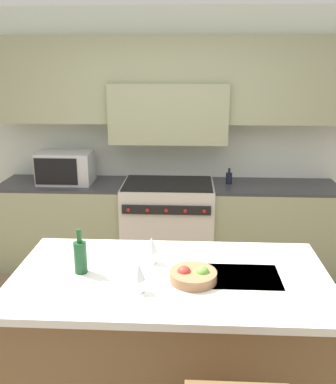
% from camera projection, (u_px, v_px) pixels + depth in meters
% --- Properties ---
extents(back_cabinetry, '(10.00, 0.46, 2.70)m').
position_uv_depth(back_cabinetry, '(169.00, 117.00, 4.52)').
color(back_cabinetry, silver).
rests_on(back_cabinetry, ground_plane).
extents(back_counter, '(3.55, 0.62, 0.93)m').
position_uv_depth(back_counter, '(168.00, 225.00, 4.62)').
color(back_counter, gray).
rests_on(back_counter, ground_plane).
extents(range_stove, '(0.95, 0.70, 0.94)m').
position_uv_depth(range_stove, '(168.00, 225.00, 4.59)').
color(range_stove, beige).
rests_on(range_stove, ground_plane).
extents(microwave, '(0.56, 0.37, 0.33)m').
position_uv_depth(microwave, '(66.00, 167.00, 4.48)').
color(microwave, '#B7B7BC').
rests_on(microwave, back_counter).
extents(kitchen_island, '(1.88, 1.00, 0.94)m').
position_uv_depth(kitchen_island, '(170.00, 342.00, 2.67)').
color(kitchen_island, brown).
rests_on(kitchen_island, ground_plane).
extents(wine_bottle, '(0.08, 0.08, 0.27)m').
position_uv_depth(wine_bottle, '(80.00, 256.00, 2.53)').
color(wine_bottle, '#194723').
rests_on(wine_bottle, kitchen_island).
extents(wine_glass_near, '(0.07, 0.07, 0.17)m').
position_uv_depth(wine_glass_near, '(139.00, 273.00, 2.31)').
color(wine_glass_near, white).
rests_on(wine_glass_near, kitchen_island).
extents(wine_glass_far, '(0.07, 0.07, 0.17)m').
position_uv_depth(wine_glass_far, '(152.00, 245.00, 2.65)').
color(wine_glass_far, white).
rests_on(wine_glass_far, kitchen_island).
extents(fruit_bowl, '(0.27, 0.27, 0.09)m').
position_uv_depth(fruit_bowl, '(193.00, 276.00, 2.45)').
color(fruit_bowl, '#996B47').
rests_on(fruit_bowl, kitchen_island).
extents(oil_bottle_on_counter, '(0.07, 0.07, 0.17)m').
position_uv_depth(oil_bottle_on_counter, '(229.00, 178.00, 4.48)').
color(oil_bottle_on_counter, black).
rests_on(oil_bottle_on_counter, back_counter).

